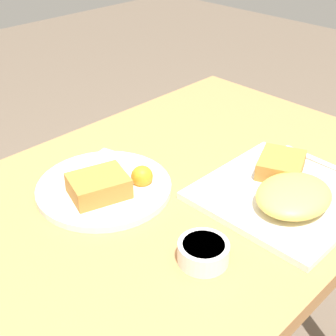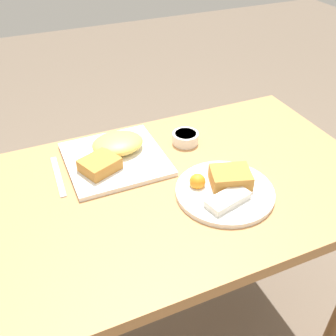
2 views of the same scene
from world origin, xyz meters
name	(u,v)px [view 1 (image 1 of 2)]	position (x,y,z in m)	size (l,w,h in m)	color
dining_table	(167,232)	(0.00, 0.00, 0.68)	(1.10, 0.69, 0.78)	#B27A47
plate_square_near	(286,191)	(0.14, -0.18, 0.80)	(0.29, 0.29, 0.06)	white
plate_oval_far	(104,185)	(-0.08, 0.09, 0.80)	(0.27, 0.27, 0.05)	white
sauce_ramekin	(203,252)	(-0.09, -0.18, 0.80)	(0.08, 0.08, 0.04)	white
butter_knife	(322,163)	(0.32, -0.16, 0.78)	(0.02, 0.19, 0.00)	silver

